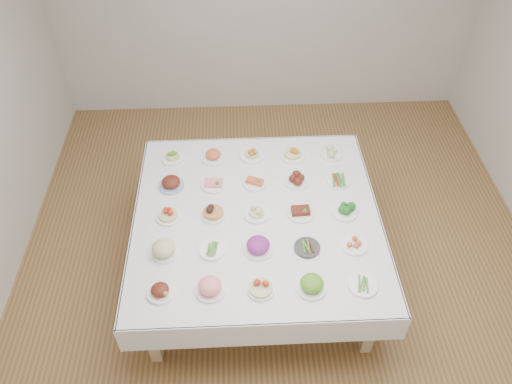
{
  "coord_description": "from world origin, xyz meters",
  "views": [
    {
      "loc": [
        -0.37,
        -3.02,
        3.88
      ],
      "look_at": [
        -0.23,
        -0.02,
        0.88
      ],
      "focal_mm": 35.0,
      "sensor_mm": 36.0,
      "label": 1
    }
  ],
  "objects_px": {
    "dish_24": "(331,151)",
    "dish_12": "(257,212)",
    "display_table": "(257,221)",
    "dish_0": "(160,290)"
  },
  "relations": [
    {
      "from": "display_table",
      "to": "dish_24",
      "type": "relative_size",
      "value": 10.03
    },
    {
      "from": "dish_12",
      "to": "dish_24",
      "type": "height_order",
      "value": "dish_12"
    },
    {
      "from": "display_table",
      "to": "dish_12",
      "type": "height_order",
      "value": "dish_12"
    },
    {
      "from": "dish_24",
      "to": "display_table",
      "type": "bearing_deg",
      "value": -134.93
    },
    {
      "from": "dish_0",
      "to": "display_table",
      "type": "bearing_deg",
      "value": 45.16
    },
    {
      "from": "dish_12",
      "to": "dish_24",
      "type": "xyz_separation_m",
      "value": [
        0.75,
        0.75,
        -0.0
      ]
    },
    {
      "from": "dish_24",
      "to": "dish_12",
      "type": "bearing_deg",
      "value": -134.93
    },
    {
      "from": "display_table",
      "to": "dish_24",
      "type": "xyz_separation_m",
      "value": [
        0.75,
        0.75,
        0.11
      ]
    },
    {
      "from": "dish_12",
      "to": "display_table",
      "type": "bearing_deg",
      "value": 45.21
    },
    {
      "from": "dish_0",
      "to": "dish_24",
      "type": "relative_size",
      "value": 0.96
    }
  ]
}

